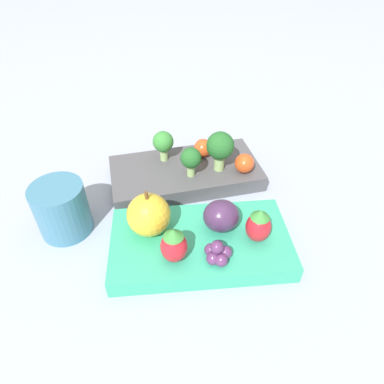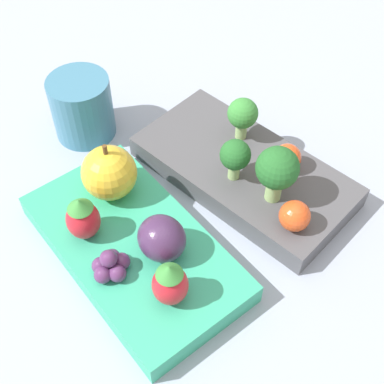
% 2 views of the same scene
% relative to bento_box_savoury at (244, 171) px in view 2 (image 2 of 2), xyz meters
% --- Properties ---
extents(ground_plane, '(4.00, 4.00, 0.00)m').
position_rel_bento_box_savoury_xyz_m(ground_plane, '(0.01, -0.07, -0.01)').
color(ground_plane, '#939EB2').
extents(bento_box_savoury, '(0.22, 0.12, 0.02)m').
position_rel_bento_box_savoury_xyz_m(bento_box_savoury, '(0.00, 0.00, 0.00)').
color(bento_box_savoury, '#4C4C51').
rests_on(bento_box_savoury, ground_plane).
extents(bento_box_fruit, '(0.22, 0.13, 0.02)m').
position_rel_bento_box_savoury_xyz_m(bento_box_fruit, '(-0.00, -0.14, -0.00)').
color(bento_box_fruit, '#33A87F').
rests_on(bento_box_fruit, ground_plane).
extents(broccoli_floret_0, '(0.03, 0.03, 0.05)m').
position_rel_bento_box_savoury_xyz_m(broccoli_floret_0, '(-0.03, 0.02, 0.04)').
color(broccoli_floret_0, '#93B770').
rests_on(broccoli_floret_0, bento_box_savoury).
extents(broccoli_floret_1, '(0.03, 0.03, 0.04)m').
position_rel_bento_box_savoury_xyz_m(broccoli_floret_1, '(0.00, -0.02, 0.04)').
color(broccoli_floret_1, '#93B770').
rests_on(broccoli_floret_1, bento_box_savoury).
extents(broccoli_floret_2, '(0.04, 0.04, 0.06)m').
position_rel_bento_box_savoury_xyz_m(broccoli_floret_2, '(0.05, -0.01, 0.05)').
color(broccoli_floret_2, '#93B770').
rests_on(broccoli_floret_2, bento_box_savoury).
extents(cherry_tomato_0, '(0.03, 0.03, 0.03)m').
position_rel_bento_box_savoury_xyz_m(cherry_tomato_0, '(0.08, -0.02, 0.03)').
color(cherry_tomato_0, '#DB4C1E').
rests_on(cherry_tomato_0, bento_box_savoury).
extents(cherry_tomato_1, '(0.03, 0.03, 0.03)m').
position_rel_bento_box_savoury_xyz_m(cherry_tomato_1, '(0.03, 0.02, 0.03)').
color(cherry_tomato_1, '#DB4C1E').
rests_on(cherry_tomato_1, bento_box_savoury).
extents(apple, '(0.05, 0.05, 0.06)m').
position_rel_bento_box_savoury_xyz_m(apple, '(-0.06, -0.12, 0.04)').
color(apple, gold).
rests_on(apple, bento_box_fruit).
extents(strawberry_0, '(0.03, 0.03, 0.04)m').
position_rel_bento_box_savoury_xyz_m(strawberry_0, '(0.06, -0.15, 0.03)').
color(strawberry_0, red).
rests_on(strawberry_0, bento_box_fruit).
extents(strawberry_1, '(0.03, 0.03, 0.04)m').
position_rel_bento_box_savoury_xyz_m(strawberry_1, '(-0.03, -0.16, 0.03)').
color(strawberry_1, red).
rests_on(strawberry_1, bento_box_fruit).
extents(plum, '(0.04, 0.04, 0.04)m').
position_rel_bento_box_savoury_xyz_m(plum, '(0.02, -0.12, 0.03)').
color(plum, '#42284C').
rests_on(plum, bento_box_fruit).
extents(grape_cluster, '(0.03, 0.03, 0.03)m').
position_rel_bento_box_savoury_xyz_m(grape_cluster, '(0.01, -0.17, 0.02)').
color(grape_cluster, '#562D5B').
rests_on(grape_cluster, bento_box_fruit).
extents(drinking_cup, '(0.06, 0.06, 0.07)m').
position_rel_bento_box_savoury_xyz_m(drinking_cup, '(-0.16, -0.08, 0.02)').
color(drinking_cup, teal).
rests_on(drinking_cup, ground_plane).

